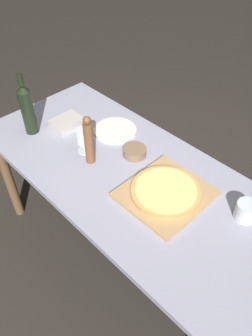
{
  "coord_description": "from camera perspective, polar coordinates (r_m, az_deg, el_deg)",
  "views": [
    {
      "loc": [
        -0.79,
        -0.77,
        1.82
      ],
      "look_at": [
        -0.03,
        0.01,
        0.79
      ],
      "focal_mm": 35.0,
      "sensor_mm": 36.0,
      "label": 1
    }
  ],
  "objects": [
    {
      "name": "ground_plane",
      "position": [
        2.13,
        0.85,
        -15.1
      ],
      "size": [
        12.0,
        12.0,
        0.0
      ],
      "primitive_type": "plane",
      "color": "#2D2823"
    },
    {
      "name": "wine_glass",
      "position": [
        1.64,
        -7.51,
        5.36
      ],
      "size": [
        0.07,
        0.07,
        0.13
      ],
      "color": "silver",
      "rests_on": "dining_table"
    },
    {
      "name": "pizza",
      "position": [
        1.46,
        6.9,
        -3.94
      ],
      "size": [
        0.31,
        0.31,
        0.02
      ],
      "color": "tan",
      "rests_on": "cutting_board"
    },
    {
      "name": "drinking_tumbler",
      "position": [
        1.44,
        20.17,
        -7.03
      ],
      "size": [
        0.09,
        0.09,
        0.08
      ],
      "color": "silver",
      "rests_on": "dining_table"
    },
    {
      "name": "dining_table",
      "position": [
        1.62,
        1.08,
        -3.38
      ],
      "size": [
        0.75,
        1.72,
        0.73
      ],
      "color": "#9393A8",
      "rests_on": "ground_plane"
    },
    {
      "name": "wine_bottle",
      "position": [
        1.8,
        -16.81,
        9.84
      ],
      "size": [
        0.07,
        0.07,
        0.34
      ],
      "color": "black",
      "rests_on": "dining_table"
    },
    {
      "name": "small_bowl",
      "position": [
        1.65,
        1.52,
        2.86
      ],
      "size": [
        0.12,
        0.12,
        0.04
      ],
      "color": "#84664C",
      "rests_on": "dining_table"
    },
    {
      "name": "cutting_board",
      "position": [
        1.47,
        6.84,
        -4.47
      ],
      "size": [
        0.37,
        0.34,
        0.02
      ],
      "color": "tan",
      "rests_on": "dining_table"
    },
    {
      "name": "food_container",
      "position": [
        1.87,
        -10.24,
        7.81
      ],
      "size": [
        0.17,
        0.13,
        0.04
      ],
      "color": "#BCB7AD",
      "rests_on": "dining_table"
    },
    {
      "name": "pepper_mill",
      "position": [
        1.55,
        -6.48,
        4.69
      ],
      "size": [
        0.04,
        0.04,
        0.27
      ],
      "color": "brown",
      "rests_on": "dining_table"
    },
    {
      "name": "dinner_plate",
      "position": [
        1.81,
        -1.88,
        6.58
      ],
      "size": [
        0.23,
        0.23,
        0.01
      ],
      "color": "silver",
      "rests_on": "dining_table"
    }
  ]
}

